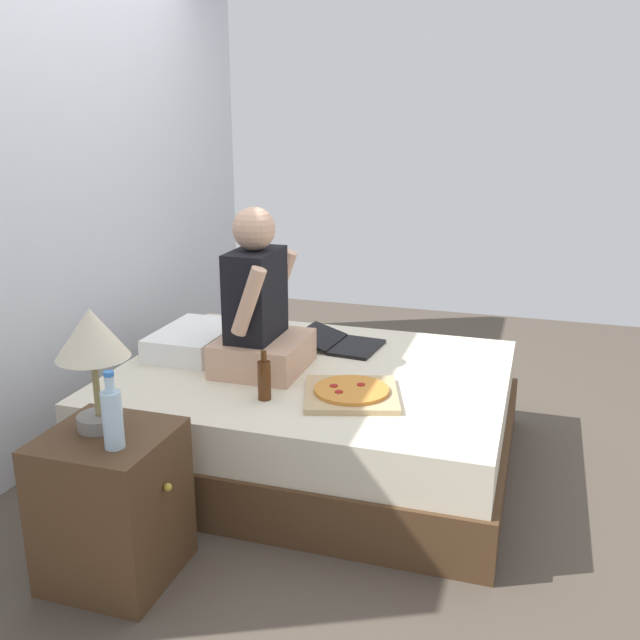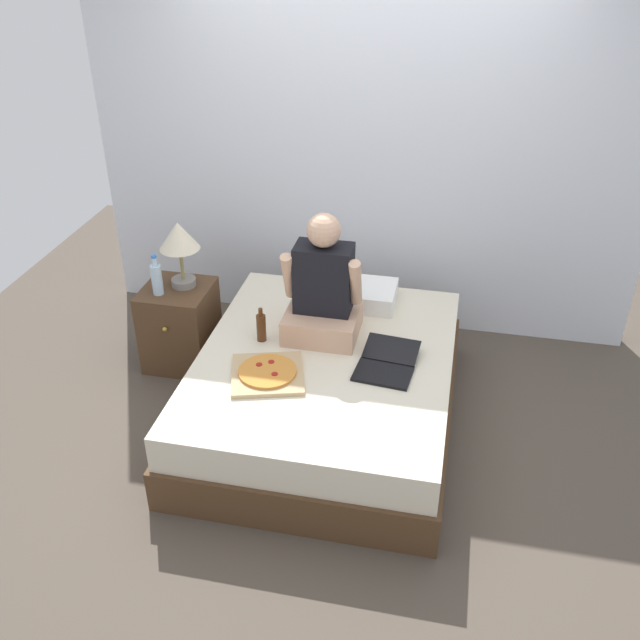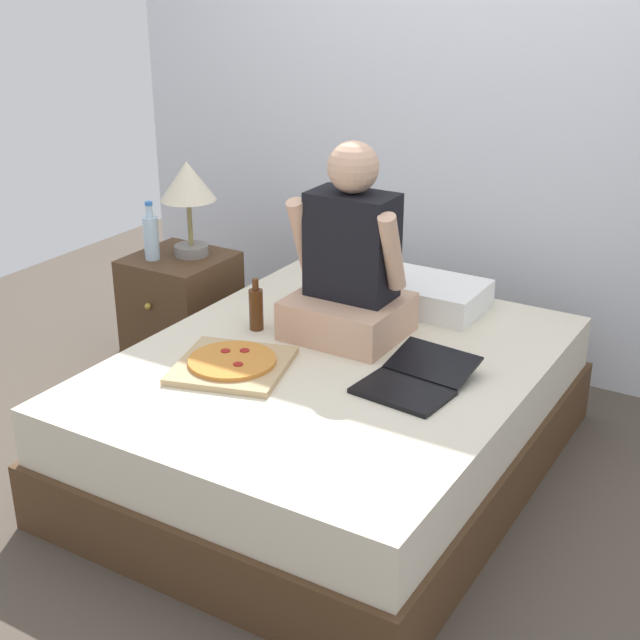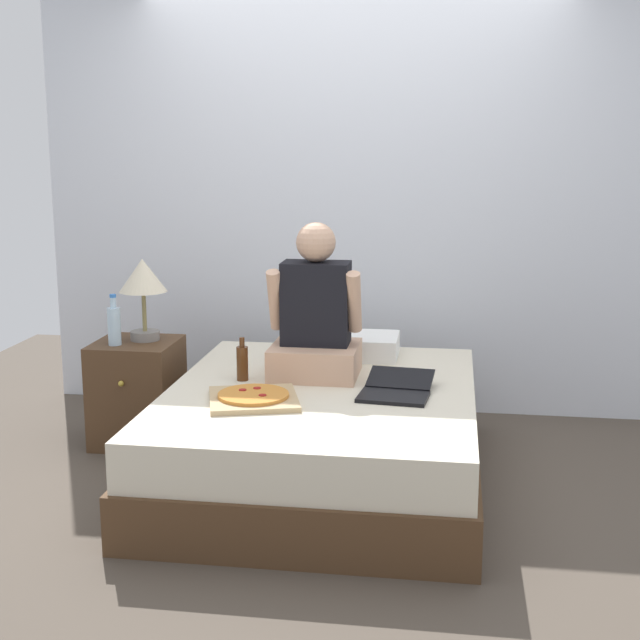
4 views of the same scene
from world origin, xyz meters
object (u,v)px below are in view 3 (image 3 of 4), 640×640
at_px(water_bottle, 151,236).
at_px(laptop, 413,382).
at_px(person_seated, 350,266).
at_px(beer_bottle_on_bed, 256,308).
at_px(pizza_box, 232,364).
at_px(bed, 332,414).
at_px(lamp_on_left_nightstand, 188,188).
at_px(nightstand_left, 182,313).

distance_m(water_bottle, laptop, 1.59).
xyz_separation_m(person_seated, beer_bottle_on_bed, (-0.35, -0.16, -0.20)).
distance_m(person_seated, beer_bottle_on_bed, 0.43).
bearing_deg(person_seated, laptop, -35.06).
bearing_deg(pizza_box, beer_bottle_on_bed, 111.01).
bearing_deg(pizza_box, bed, 44.20).
bearing_deg(pizza_box, lamp_on_left_nightstand, 136.48).
height_order(water_bottle, person_seated, person_seated).
xyz_separation_m(water_bottle, laptop, (1.54, -0.39, -0.19)).
xyz_separation_m(bed, pizza_box, (-0.28, -0.27, 0.26)).
xyz_separation_m(pizza_box, beer_bottle_on_bed, (-0.14, 0.35, 0.07)).
distance_m(lamp_on_left_nightstand, water_bottle, 0.28).
distance_m(pizza_box, beer_bottle_on_bed, 0.38).
bearing_deg(water_bottle, pizza_box, -33.66).
bearing_deg(laptop, nightstand_left, 161.91).
height_order(person_seated, beer_bottle_on_bed, person_seated).
bearing_deg(bed, beer_bottle_on_bed, 168.46).
height_order(person_seated, pizza_box, person_seated).
relative_size(lamp_on_left_nightstand, beer_bottle_on_bed, 2.05).
distance_m(water_bottle, pizza_box, 1.09).
bearing_deg(laptop, pizza_box, -161.77).
xyz_separation_m(lamp_on_left_nightstand, person_seated, (0.99, -0.22, -0.14)).
bearing_deg(person_seated, bed, -74.87).
relative_size(laptop, pizza_box, 0.90).
xyz_separation_m(bed, water_bottle, (-1.17, 0.33, 0.45)).
bearing_deg(laptop, water_bottle, 165.91).
height_order(bed, water_bottle, water_bottle).
relative_size(lamp_on_left_nightstand, pizza_box, 0.91).
bearing_deg(beer_bottle_on_bed, lamp_on_left_nightstand, 149.05).
xyz_separation_m(lamp_on_left_nightstand, water_bottle, (-0.12, -0.14, -0.22)).
relative_size(person_seated, pizza_box, 1.57).
xyz_separation_m(laptop, pizza_box, (-0.64, -0.21, -0.00)).
height_order(person_seated, laptop, person_seated).
distance_m(bed, nightstand_left, 1.17).
relative_size(lamp_on_left_nightstand, water_bottle, 1.63).
bearing_deg(nightstand_left, water_bottle, -131.65).
bearing_deg(laptop, bed, 170.99).
height_order(lamp_on_left_nightstand, person_seated, person_seated).
relative_size(pizza_box, beer_bottle_on_bed, 2.26).
relative_size(lamp_on_left_nightstand, laptop, 1.01).
relative_size(person_seated, beer_bottle_on_bed, 3.55).
bearing_deg(pizza_box, water_bottle, 146.34).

